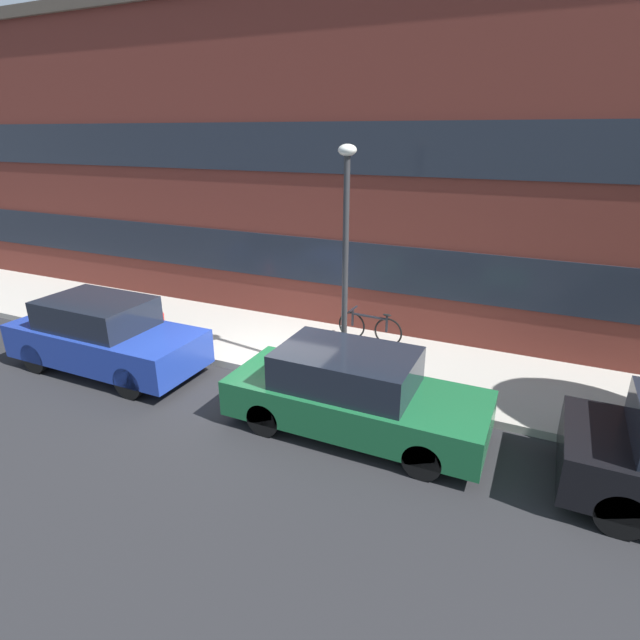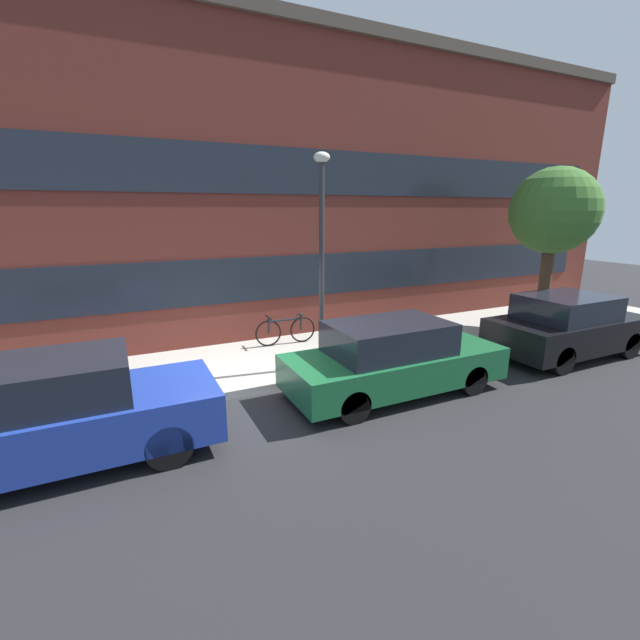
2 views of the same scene
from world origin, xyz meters
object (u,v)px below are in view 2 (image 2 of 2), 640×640
(parked_car_blue, at_px, (57,414))
(bicycle, at_px, (286,330))
(lamp_post, at_px, (322,239))
(fire_hydrant, at_px, (74,390))
(parked_car_black, at_px, (567,326))
(street_tree, at_px, (554,212))
(parked_car_green, at_px, (393,359))

(parked_car_blue, distance_m, bicycle, 5.68)
(lamp_post, bearing_deg, fire_hydrant, 179.76)
(parked_car_black, bearing_deg, street_tree, 53.77)
(parked_car_blue, xyz_separation_m, parked_car_green, (5.49, 0.00, -0.06))
(parked_car_green, relative_size, street_tree, 0.96)
(parked_car_black, bearing_deg, bicycle, 150.49)
(fire_hydrant, distance_m, street_tree, 11.89)
(parked_car_green, bearing_deg, lamp_post, 117.43)
(parked_car_black, distance_m, lamp_post, 6.32)
(parked_car_blue, bearing_deg, parked_car_green, 0.00)
(parked_car_blue, relative_size, fire_hydrant, 6.12)
(bicycle, xyz_separation_m, lamp_post, (0.11, -1.83, 2.33))
(parked_car_black, distance_m, fire_hydrant, 10.50)
(parked_car_green, bearing_deg, bicycle, 104.95)
(parked_car_blue, distance_m, street_tree, 12.02)
(parked_car_green, xyz_separation_m, parked_car_black, (4.99, 0.00, 0.05))
(parked_car_green, relative_size, fire_hydrant, 6.26)
(bicycle, bearing_deg, parked_car_blue, 38.95)
(parked_car_black, bearing_deg, fire_hydrant, 171.69)
(parked_car_black, bearing_deg, lamp_post, 165.44)
(fire_hydrant, distance_m, lamp_post, 5.19)
(parked_car_blue, xyz_separation_m, street_tree, (11.63, 1.57, 2.61))
(parked_car_blue, relative_size, lamp_post, 0.95)
(parked_car_blue, bearing_deg, street_tree, 7.70)
(parked_car_green, height_order, parked_car_black, parked_car_black)
(parked_car_black, xyz_separation_m, fire_hydrant, (-10.39, 1.52, -0.25))
(street_tree, relative_size, lamp_post, 1.01)
(fire_hydrant, distance_m, bicycle, 4.86)
(parked_car_blue, bearing_deg, parked_car_black, 0.00)
(bicycle, distance_m, lamp_post, 2.96)
(parked_car_blue, bearing_deg, bicycle, 35.88)
(parked_car_blue, height_order, fire_hydrant, parked_car_blue)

